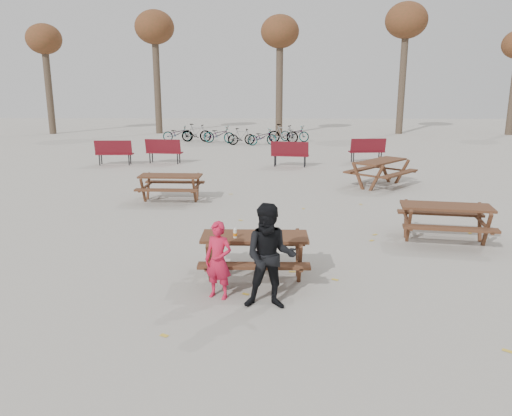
{
  "coord_description": "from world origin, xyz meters",
  "views": [
    {
      "loc": [
        0.19,
        -8.07,
        3.28
      ],
      "look_at": [
        0.0,
        1.0,
        1.0
      ],
      "focal_mm": 35.0,
      "sensor_mm": 36.0,
      "label": 1
    }
  ],
  "objects_px": {
    "soda_bottle": "(235,234)",
    "picnic_table_north": "(171,188)",
    "main_picnic_table": "(255,246)",
    "child": "(218,260)",
    "food_tray": "(258,237)",
    "picnic_table_east": "(445,223)",
    "adult": "(270,257)",
    "picnic_table_far": "(381,173)"
  },
  "relations": [
    {
      "from": "soda_bottle",
      "to": "picnic_table_north",
      "type": "relative_size",
      "value": 0.1
    },
    {
      "from": "main_picnic_table",
      "to": "child",
      "type": "distance_m",
      "value": 0.97
    },
    {
      "from": "food_tray",
      "to": "picnic_table_north",
      "type": "xyz_separation_m",
      "value": [
        -2.58,
        5.93,
        -0.42
      ]
    },
    {
      "from": "picnic_table_east",
      "to": "picnic_table_north",
      "type": "xyz_separation_m",
      "value": [
        -6.5,
        3.64,
        -0.02
      ]
    },
    {
      "from": "child",
      "to": "picnic_table_north",
      "type": "relative_size",
      "value": 0.71
    },
    {
      "from": "adult",
      "to": "picnic_table_north",
      "type": "bearing_deg",
      "value": 115.15
    },
    {
      "from": "soda_bottle",
      "to": "picnic_table_far",
      "type": "height_order",
      "value": "soda_bottle"
    },
    {
      "from": "adult",
      "to": "picnic_table_east",
      "type": "bearing_deg",
      "value": 44.87
    },
    {
      "from": "main_picnic_table",
      "to": "picnic_table_north",
      "type": "xyz_separation_m",
      "value": [
        -2.53,
        5.79,
        -0.21
      ]
    },
    {
      "from": "main_picnic_table",
      "to": "picnic_table_far",
      "type": "xyz_separation_m",
      "value": [
        3.91,
        8.0,
        -0.16
      ]
    },
    {
      "from": "soda_bottle",
      "to": "picnic_table_north",
      "type": "xyz_separation_m",
      "value": [
        -2.2,
        5.93,
        -0.47
      ]
    },
    {
      "from": "soda_bottle",
      "to": "picnic_table_north",
      "type": "bearing_deg",
      "value": 110.37
    },
    {
      "from": "adult",
      "to": "picnic_table_far",
      "type": "xyz_separation_m",
      "value": [
        3.66,
        9.15,
        -0.37
      ]
    },
    {
      "from": "soda_bottle",
      "to": "child",
      "type": "xyz_separation_m",
      "value": [
        -0.22,
        -0.66,
        -0.23
      ]
    },
    {
      "from": "main_picnic_table",
      "to": "picnic_table_east",
      "type": "bearing_deg",
      "value": 28.4
    },
    {
      "from": "child",
      "to": "picnic_table_north",
      "type": "height_order",
      "value": "child"
    },
    {
      "from": "picnic_table_east",
      "to": "adult",
      "type": "bearing_deg",
      "value": -129.06
    },
    {
      "from": "food_tray",
      "to": "picnic_table_east",
      "type": "distance_m",
      "value": 4.56
    },
    {
      "from": "soda_bottle",
      "to": "picnic_table_north",
      "type": "height_order",
      "value": "soda_bottle"
    },
    {
      "from": "main_picnic_table",
      "to": "picnic_table_far",
      "type": "distance_m",
      "value": 8.9
    },
    {
      "from": "child",
      "to": "picnic_table_east",
      "type": "bearing_deg",
      "value": 54.74
    },
    {
      "from": "soda_bottle",
      "to": "picnic_table_east",
      "type": "bearing_deg",
      "value": 28.1
    },
    {
      "from": "picnic_table_east",
      "to": "picnic_table_far",
      "type": "height_order",
      "value": "picnic_table_far"
    },
    {
      "from": "adult",
      "to": "picnic_table_far",
      "type": "bearing_deg",
      "value": 71.51
    },
    {
      "from": "picnic_table_far",
      "to": "food_tray",
      "type": "bearing_deg",
      "value": -163.32
    },
    {
      "from": "child",
      "to": "picnic_table_east",
      "type": "distance_m",
      "value": 5.4
    },
    {
      "from": "child",
      "to": "food_tray",
      "type": "bearing_deg",
      "value": 69.78
    },
    {
      "from": "picnic_table_far",
      "to": "main_picnic_table",
      "type": "bearing_deg",
      "value": -163.99
    },
    {
      "from": "main_picnic_table",
      "to": "soda_bottle",
      "type": "relative_size",
      "value": 10.59
    },
    {
      "from": "picnic_table_east",
      "to": "soda_bottle",
      "type": "bearing_deg",
      "value": -142.5
    },
    {
      "from": "picnic_table_far",
      "to": "picnic_table_north",
      "type": "bearing_deg",
      "value": 151.02
    },
    {
      "from": "food_tray",
      "to": "picnic_table_east",
      "type": "height_order",
      "value": "food_tray"
    },
    {
      "from": "food_tray",
      "to": "child",
      "type": "bearing_deg",
      "value": -131.79
    },
    {
      "from": "soda_bottle",
      "to": "main_picnic_table",
      "type": "bearing_deg",
      "value": 24.21
    },
    {
      "from": "soda_bottle",
      "to": "picnic_table_east",
      "type": "xyz_separation_m",
      "value": [
        4.3,
        2.29,
        -0.45
      ]
    },
    {
      "from": "soda_bottle",
      "to": "adult",
      "type": "xyz_separation_m",
      "value": [
        0.57,
        -1.0,
        -0.04
      ]
    },
    {
      "from": "picnic_table_north",
      "to": "picnic_table_far",
      "type": "xyz_separation_m",
      "value": [
        6.44,
        2.21,
        0.05
      ]
    },
    {
      "from": "main_picnic_table",
      "to": "child",
      "type": "xyz_separation_m",
      "value": [
        -0.55,
        -0.81,
        0.03
      ]
    },
    {
      "from": "main_picnic_table",
      "to": "adult",
      "type": "height_order",
      "value": "adult"
    },
    {
      "from": "soda_bottle",
      "to": "child",
      "type": "bearing_deg",
      "value": -108.53
    },
    {
      "from": "child",
      "to": "picnic_table_east",
      "type": "xyz_separation_m",
      "value": [
        4.52,
        2.95,
        -0.22
      ]
    },
    {
      "from": "main_picnic_table",
      "to": "picnic_table_east",
      "type": "xyz_separation_m",
      "value": [
        3.97,
        2.15,
        -0.19
      ]
    }
  ]
}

